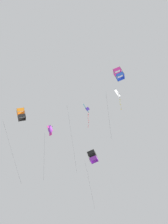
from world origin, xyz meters
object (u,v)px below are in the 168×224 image
object	(u,v)px
kite_box_far_centre	(21,115)
kite_fish_near_left	(50,129)
kite_diamond_upper_right	(117,94)
kite_delta_highest	(86,109)
kite_box_mid_left	(119,74)
kite_box_low_drifter	(93,157)

from	to	relation	value
kite_box_far_centre	kite_fish_near_left	bearing A→B (deg)	69.27
kite_diamond_upper_right	kite_delta_highest	bearing A→B (deg)	-98.61
kite_box_far_centre	kite_delta_highest	distance (m)	9.46
kite_fish_near_left	kite_box_mid_left	xyz separation A→B (m)	(-7.34, 6.59, 11.71)
kite_fish_near_left	kite_box_far_centre	bearing A→B (deg)	-67.79
kite_box_low_drifter	kite_fish_near_left	size ratio (longest dim) A/B	1.28
kite_diamond_upper_right	kite_box_low_drifter	distance (m)	9.81
kite_box_far_centre	kite_box_low_drifter	world-z (taller)	kite_box_far_centre
kite_delta_highest	kite_box_mid_left	world-z (taller)	kite_box_mid_left
kite_box_far_centre	kite_box_low_drifter	xyz separation A→B (m)	(-11.49, 4.46, -1.57)
kite_box_far_centre	kite_box_mid_left	xyz separation A→B (m)	(-8.25, 10.18, 9.44)
kite_diamond_upper_right	kite_box_far_centre	xyz separation A→B (m)	(6.02, -10.24, -4.16)
kite_diamond_upper_right	kite_fish_near_left	bearing A→B (deg)	-51.00
kite_box_low_drifter	kite_fish_near_left	bearing A→B (deg)	-11.78
kite_fish_near_left	kite_box_mid_left	distance (m)	15.31
kite_diamond_upper_right	kite_box_low_drifter	xyz separation A→B (m)	(-5.47, -5.79, -5.73)
kite_box_far_centre	kite_fish_near_left	size ratio (longest dim) A/B	1.34
kite_diamond_upper_right	kite_delta_highest	size ratio (longest dim) A/B	0.76
kite_box_far_centre	kite_box_low_drifter	distance (m)	12.43
kite_delta_highest	kite_box_mid_left	xyz separation A→B (m)	(-1.38, 4.73, 5.89)
kite_fish_near_left	kite_box_mid_left	size ratio (longest dim) A/B	3.07
kite_box_mid_left	kite_box_low_drifter	bearing A→B (deg)	-131.97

